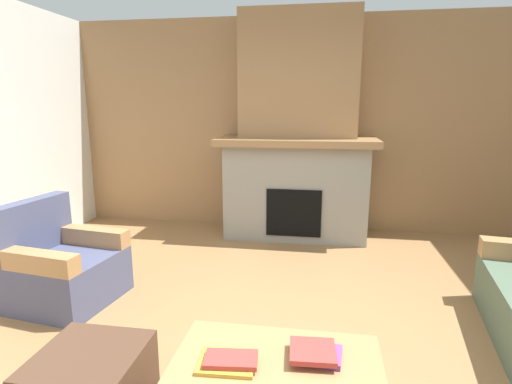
% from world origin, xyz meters
% --- Properties ---
extents(ground, '(9.00, 9.00, 0.00)m').
position_xyz_m(ground, '(0.00, 0.00, 0.00)').
color(ground, olive).
extents(wall_back_wood_panel, '(6.00, 0.12, 2.70)m').
position_xyz_m(wall_back_wood_panel, '(0.00, 3.00, 1.35)').
color(wall_back_wood_panel, '#997047').
rests_on(wall_back_wood_panel, ground).
extents(fireplace, '(1.90, 0.82, 2.70)m').
position_xyz_m(fireplace, '(0.00, 2.62, 1.16)').
color(fireplace, gray).
rests_on(fireplace, ground).
extents(armchair, '(0.86, 0.86, 0.85)m').
position_xyz_m(armchair, '(-1.82, 0.53, 0.29)').
color(armchair, '#474C6B').
rests_on(armchair, ground).
extents(coffee_table, '(1.00, 0.60, 0.43)m').
position_xyz_m(coffee_table, '(0.11, -0.63, 0.38)').
color(coffee_table, '#A87A4C').
rests_on(coffee_table, ground).
extents(book_stack_near_edge, '(0.29, 0.22, 0.04)m').
position_xyz_m(book_stack_near_edge, '(-0.11, -0.69, 0.45)').
color(book_stack_near_edge, gold).
rests_on(book_stack_near_edge, coffee_table).
extents(book_stack_center, '(0.26, 0.23, 0.05)m').
position_xyz_m(book_stack_center, '(0.30, -0.58, 0.46)').
color(book_stack_center, '#7A3D84').
rests_on(book_stack_center, coffee_table).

